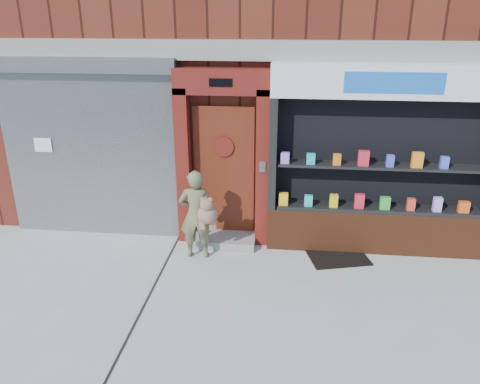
# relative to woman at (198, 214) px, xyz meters

# --- Properties ---
(ground) EXTENTS (80.00, 80.00, 0.00)m
(ground) POSITION_rel_woman_xyz_m (1.07, -1.24, -0.74)
(ground) COLOR #9E9E99
(ground) RESTS_ON ground
(shutter_bay) EXTENTS (3.10, 0.30, 3.04)m
(shutter_bay) POSITION_rel_woman_xyz_m (-1.93, 0.69, 0.98)
(shutter_bay) COLOR gray
(shutter_bay) RESTS_ON ground
(red_door_bay) EXTENTS (1.52, 0.58, 2.90)m
(red_door_bay) POSITION_rel_woman_xyz_m (0.32, 0.62, 0.72)
(red_door_bay) COLOR #5F1610
(red_door_bay) RESTS_ON ground
(pharmacy_bay) EXTENTS (3.50, 0.41, 3.00)m
(pharmacy_bay) POSITION_rel_woman_xyz_m (2.82, 0.58, 0.63)
(pharmacy_bay) COLOR #612C16
(pharmacy_bay) RESTS_ON ground
(woman) EXTENTS (0.64, 0.47, 1.45)m
(woman) POSITION_rel_woman_xyz_m (0.00, 0.00, 0.00)
(woman) COLOR #616442
(woman) RESTS_ON ground
(doormat) EXTENTS (1.05, 0.85, 0.02)m
(doormat) POSITION_rel_woman_xyz_m (2.23, 0.19, -0.73)
(doormat) COLOR black
(doormat) RESTS_ON ground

